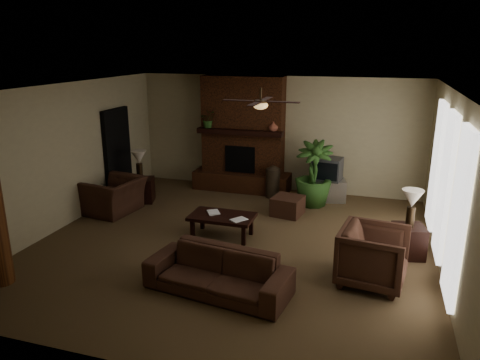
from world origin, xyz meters
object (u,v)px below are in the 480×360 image
(armchair_left, at_px, (114,190))
(coffee_table, at_px, (222,218))
(side_table_right, at_px, (408,241))
(lamp_left, at_px, (139,159))
(sofa, at_px, (218,266))
(ottoman, at_px, (288,206))
(floor_vase, at_px, (273,180))
(side_table_left, at_px, (143,190))
(floor_plant, at_px, (313,187))
(tv_stand, at_px, (326,190))
(armchair_right, at_px, (373,254))
(lamp_right, at_px, (412,201))

(armchair_left, distance_m, coffee_table, 2.72)
(side_table_right, bearing_deg, lamp_left, 167.87)
(sofa, height_order, ottoman, sofa)
(floor_vase, bearing_deg, ottoman, -61.59)
(armchair_left, relative_size, side_table_left, 2.08)
(armchair_left, xyz_separation_m, side_table_right, (5.98, -0.41, -0.23))
(lamp_left, bearing_deg, ottoman, 1.80)
(sofa, xyz_separation_m, side_table_right, (2.71, 2.07, -0.14))
(sofa, relative_size, side_table_right, 3.86)
(floor_vase, relative_size, side_table_left, 1.40)
(sofa, distance_m, floor_plant, 4.28)
(side_table_left, distance_m, lamp_left, 0.73)
(tv_stand, bearing_deg, coffee_table, -133.28)
(armchair_right, distance_m, lamp_right, 1.36)
(sofa, relative_size, lamp_right, 3.27)
(tv_stand, bearing_deg, armchair_left, -165.62)
(ottoman, distance_m, lamp_right, 2.84)
(ottoman, xyz_separation_m, floor_plant, (0.41, 0.79, 0.21))
(sofa, height_order, floor_plant, sofa)
(floor_plant, xyz_separation_m, lamp_left, (-3.86, -0.90, 0.59))
(armchair_left, height_order, ottoman, armchair_left)
(coffee_table, bearing_deg, floor_plant, 59.23)
(armchair_left, relative_size, armchair_right, 1.17)
(floor_plant, distance_m, side_table_right, 2.91)
(floor_vase, xyz_separation_m, lamp_right, (2.93, -2.45, 0.57))
(armchair_right, height_order, side_table_right, armchair_right)
(lamp_right, bearing_deg, side_table_left, 167.70)
(coffee_table, xyz_separation_m, lamp_left, (-2.49, 1.40, 0.63))
(sofa, xyz_separation_m, coffee_table, (-0.61, 1.92, -0.04))
(tv_stand, height_order, side_table_right, side_table_right)
(floor_vase, bearing_deg, floor_plant, -15.89)
(coffee_table, distance_m, side_table_right, 3.33)
(floor_vase, distance_m, side_table_left, 3.06)
(sofa, bearing_deg, lamp_right, 45.42)
(armchair_left, distance_m, side_table_right, 6.00)
(tv_stand, relative_size, side_table_right, 1.55)
(sofa, height_order, side_table_right, sofa)
(sofa, distance_m, ottoman, 3.45)
(side_table_left, bearing_deg, sofa, -47.29)
(floor_vase, xyz_separation_m, floor_plant, (0.99, -0.28, -0.02))
(lamp_right, bearing_deg, floor_plant, 131.93)
(sofa, xyz_separation_m, ottoman, (0.35, 3.42, -0.22))
(armchair_right, xyz_separation_m, coffee_table, (-2.76, 1.00, -0.12))
(coffee_table, relative_size, lamp_right, 1.85)
(armchair_left, xyz_separation_m, tv_stand, (4.29, 2.16, -0.25))
(floor_plant, bearing_deg, armchair_right, -67.11)
(ottoman, bearing_deg, lamp_left, -178.20)
(sofa, relative_size, armchair_right, 2.16)
(armchair_left, xyz_separation_m, floor_vase, (3.04, 2.01, -0.07))
(coffee_table, distance_m, floor_plant, 2.67)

